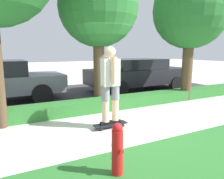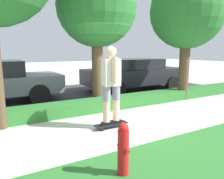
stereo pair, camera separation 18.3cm
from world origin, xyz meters
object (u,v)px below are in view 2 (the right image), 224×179
(skateboard, at_px, (111,124))
(tree_mid, at_px, (97,8))
(tree_far, at_px, (187,12))
(parked_car_middle, at_px, (134,73))
(fire_hydrant, at_px, (123,149))
(skater_person, at_px, (111,84))

(skateboard, relative_size, tree_mid, 0.19)
(tree_far, height_order, parked_car_middle, tree_far)
(parked_car_middle, bearing_deg, fire_hydrant, -127.66)
(parked_car_middle, xyz_separation_m, fire_hydrant, (-4.15, -5.64, -0.35))
(skater_person, bearing_deg, skateboard, 180.00)
(tree_far, bearing_deg, skateboard, -160.17)
(tree_mid, distance_m, fire_hydrant, 4.78)
(parked_car_middle, bearing_deg, skater_person, -132.27)
(skateboard, xyz_separation_m, parked_car_middle, (3.35, 3.85, 0.67))
(tree_mid, relative_size, tree_far, 0.97)
(tree_far, relative_size, fire_hydrant, 5.64)
(skater_person, relative_size, parked_car_middle, 0.38)
(skateboard, bearing_deg, fire_hydrant, -114.26)
(skateboard, relative_size, tree_far, 0.18)
(tree_mid, xyz_separation_m, fire_hydrant, (-1.39, -3.73, -2.65))
(tree_mid, relative_size, fire_hydrant, 5.46)
(skater_person, xyz_separation_m, parked_car_middle, (3.35, 3.85, -0.30))
(skater_person, height_order, tree_mid, tree_mid)
(skater_person, xyz_separation_m, tree_far, (3.79, 1.37, 2.04))
(tree_far, distance_m, parked_car_middle, 3.44)
(tree_mid, distance_m, parked_car_middle, 4.06)
(skateboard, bearing_deg, parked_car_middle, 49.00)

